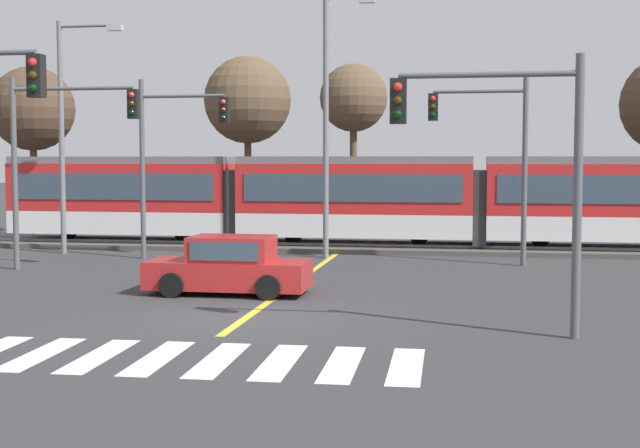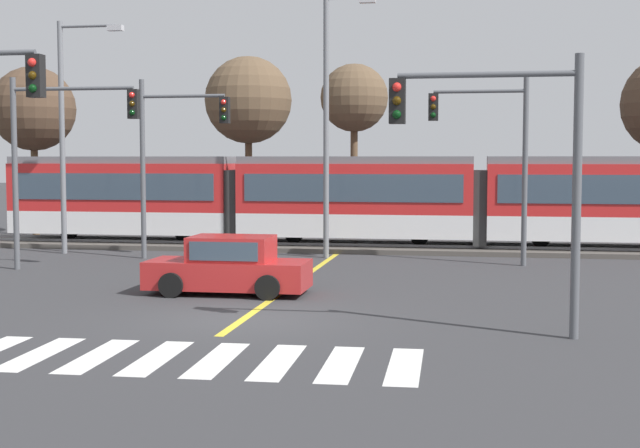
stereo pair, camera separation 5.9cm
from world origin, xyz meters
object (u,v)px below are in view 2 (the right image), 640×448
traffic_light_mid_left (57,141)px  bare_tree_far_west (33,109)px  sedan_crossing (229,267)px  street_lamp_west (68,121)px  traffic_light_near_right (508,150)px  traffic_light_far_right (493,142)px  street_lamp_centre (330,111)px  bare_tree_west (248,101)px  light_rail_tram (356,197)px  bare_tree_east (354,99)px  traffic_light_far_left (171,144)px

traffic_light_mid_left → bare_tree_far_west: bearing=120.4°
sedan_crossing → street_lamp_west: 12.75m
traffic_light_near_right → traffic_light_far_right: 12.03m
sedan_crossing → traffic_light_far_right: bearing=47.6°
sedan_crossing → street_lamp_centre: 9.95m
traffic_light_near_right → bare_tree_west: 24.06m
traffic_light_near_right → bare_tree_far_west: (-20.44, 20.02, 2.04)m
light_rail_tram → street_lamp_centre: bearing=-99.0°
traffic_light_mid_left → bare_tree_east: bare_tree_east is taller
traffic_light_far_right → street_lamp_centre: bearing=167.6°
traffic_light_far_left → street_lamp_west: 4.51m
traffic_light_mid_left → bare_tree_east: 15.30m
traffic_light_far_left → traffic_light_mid_left: 4.42m
street_lamp_centre → bare_tree_west: bearing=121.8°
sedan_crossing → traffic_light_near_right: bearing=-32.8°
light_rail_tram → sedan_crossing: size_ratio=6.66×
traffic_light_near_right → bare_tree_far_west: 28.68m
bare_tree_west → bare_tree_far_west: bearing=-171.9°
traffic_light_mid_left → street_lamp_west: (-1.85, 4.72, 0.82)m
sedan_crossing → bare_tree_west: size_ratio=0.52×
traffic_light_far_right → bare_tree_far_west: 21.96m
light_rail_tram → traffic_light_mid_left: (-8.41, -8.17, 2.03)m
traffic_light_near_right → traffic_light_mid_left: size_ratio=0.91×
traffic_light_far_left → traffic_light_far_right: traffic_light_far_right is taller
street_lamp_west → light_rail_tram: bearing=18.6°
traffic_light_far_right → bare_tree_west: 14.36m
light_rail_tram → bare_tree_east: bearing=98.6°
traffic_light_near_right → bare_tree_east: bare_tree_east is taller
bare_tree_west → traffic_light_near_right: bearing=-63.4°
traffic_light_far_left → traffic_light_far_right: 11.06m
bare_tree_far_west → bare_tree_west: size_ratio=0.95×
traffic_light_far_right → light_rail_tram: bearing=139.0°
light_rail_tram → traffic_light_near_right: 17.35m
traffic_light_far_left → street_lamp_west: (-4.31, 1.05, 0.85)m
light_rail_tram → bare_tree_west: size_ratio=3.45×
street_lamp_centre → traffic_light_far_right: bearing=-12.4°
sedan_crossing → bare_tree_west: (-3.78, 16.92, 5.43)m
sedan_crossing → bare_tree_east: (1.04, 16.91, 5.43)m
traffic_light_far_left → street_lamp_centre: size_ratio=0.68×
traffic_light_far_right → traffic_light_mid_left: 14.02m
light_rail_tram → traffic_light_far_left: (-5.95, -4.50, 2.00)m
traffic_light_mid_left → street_lamp_centre: bearing=32.1°
traffic_light_far_left → traffic_light_far_right: size_ratio=1.00×
light_rail_tram → street_lamp_west: (-10.26, -3.45, 2.85)m
light_rail_tram → traffic_light_far_left: bearing=-142.9°
traffic_light_far_right → bare_tree_far_west: (-20.39, 7.99, 1.69)m
traffic_light_near_right → bare_tree_east: bearing=105.4°
traffic_light_far_left → traffic_light_far_right: bearing=0.2°
light_rail_tram → sedan_crossing: light_rail_tram is taller
traffic_light_near_right → street_lamp_centre: 14.50m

